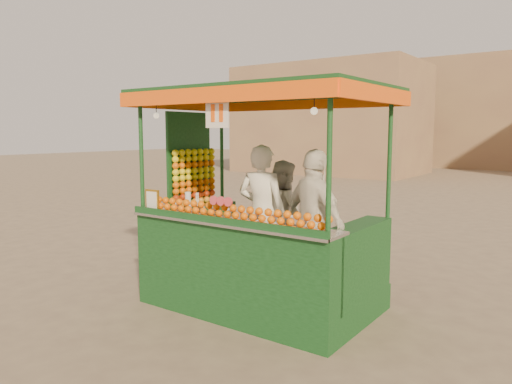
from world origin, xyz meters
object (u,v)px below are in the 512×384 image
Objects in this scene: vendor_left at (262,213)px; vendor_right at (314,222)px; juice_cart at (251,238)px; vendor_middle at (284,215)px.

vendor_left is 0.88m from vendor_right.
juice_cart is 1.99× the size of vendor_middle.
vendor_right is (0.88, -0.71, 0.10)m from vendor_middle.
vendor_right is (0.87, -0.12, -0.02)m from vendor_left.
vendor_left reaches higher than vendor_right.
vendor_left is at bearing 88.20° from juice_cart.
vendor_middle is (-0.01, 0.81, 0.20)m from juice_cart.
juice_cart is at bearing 130.83° from vendor_middle.
vendor_left is at bearing 15.54° from vendor_right.
vendor_right reaches higher than vendor_middle.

